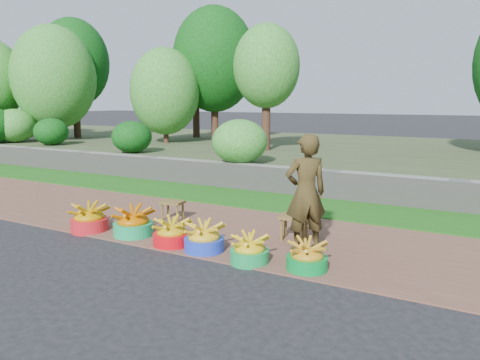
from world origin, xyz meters
The scene contains 15 objects.
ground_plane centered at (0.00, 0.00, 0.00)m, with size 120.00×120.00×0.00m, color black.
dirt_shoulder centered at (0.00, 1.25, 0.01)m, with size 80.00×2.50×0.02m, color brown.
grass_verge centered at (0.00, 3.25, 0.02)m, with size 80.00×1.50×0.04m, color #1D5C15.
retaining_wall centered at (0.00, 4.10, 0.28)m, with size 80.00×0.35×0.55m, color slate.
earth_bank centered at (0.00, 9.00, 0.25)m, with size 80.00×10.00×0.50m, color #3D482A.
vegetation centered at (-5.02, 6.98, 2.82)m, with size 33.62×7.80×4.52m.
basin_a centered at (-2.30, 0.22, 0.18)m, with size 0.53×0.53×0.40m.
basin_b centered at (-1.57, 0.33, 0.18)m, with size 0.55×0.55×0.41m.
basin_c centered at (-0.84, 0.25, 0.16)m, with size 0.49×0.49×0.36m.
basin_d centered at (-0.34, 0.25, 0.17)m, with size 0.50×0.50×0.38m.
basin_e centered at (0.35, 0.17, 0.15)m, with size 0.45×0.45×0.34m.
basin_f centered at (1.02, 0.27, 0.15)m, with size 0.46×0.46×0.34m.
stool_left centered at (-1.61, 1.27, 0.26)m, with size 0.38×0.31×0.30m.
stool_right centered at (0.45, 1.23, 0.29)m, with size 0.42×0.35×0.34m.
vendor_woman centered at (0.74, 0.90, 0.75)m, with size 0.53×0.35×1.45m, color black.
Camera 1 is at (2.81, -4.40, 1.87)m, focal length 35.00 mm.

